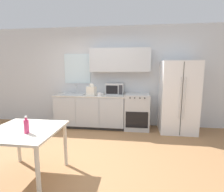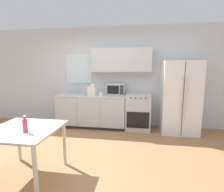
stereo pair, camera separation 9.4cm
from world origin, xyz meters
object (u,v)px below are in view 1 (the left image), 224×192
Objects in this scene: microwave at (115,89)px; coffee_mug at (100,94)px; oven_range at (137,112)px; drink_bottle at (26,126)px; refrigerator at (178,97)px; dining_table at (25,137)px.

microwave is 3.67× the size of coffee_mug.
drink_bottle reaches higher than oven_range.
microwave is 0.48m from coffee_mug.
coffee_mug is at bearing -175.71° from refrigerator.
microwave is (-0.60, 0.11, 0.58)m from oven_range.
microwave reaches higher than dining_table.
coffee_mug is (-1.95, -0.15, 0.05)m from refrigerator.
coffee_mug is at bearing 77.09° from drink_bottle.
refrigerator reaches higher than microwave.
microwave is at bearing 169.63° from oven_range.
dining_table is (-2.60, -2.29, -0.24)m from refrigerator.
microwave is 2.69m from dining_table.
coffee_mug reaches higher than oven_range.
refrigerator is at bearing -3.49° from oven_range.
oven_range is at bearing 59.45° from drink_bottle.
drink_bottle is at bearing -45.86° from dining_table.
dining_table is 0.27m from drink_bottle.
refrigerator is 3.72× the size of microwave.
dining_table is at bearing -111.95° from microwave.
microwave reaches higher than drink_bottle.
refrigerator reaches higher than coffee_mug.
microwave is at bearing 71.54° from drink_bottle.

